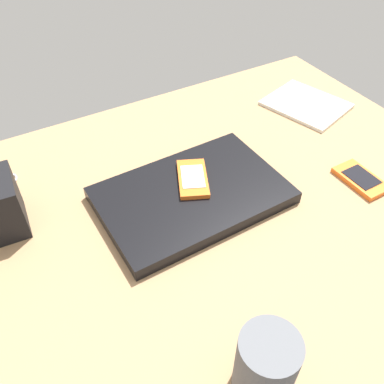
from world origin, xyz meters
TOP-DOWN VIEW (x-y plane):
  - desk_surface at (0.00, 0.00)cm, footprint 120.00×80.00cm
  - laptop_closed at (-4.61, -3.55)cm, footprint 33.71×22.52cm
  - cell_phone_on_laptop at (-6.07, -5.83)cm, footprint 9.00×11.40cm
  - cell_phone_on_desk at (-35.39, 8.21)cm, footprint 5.87×10.10cm
  - notepad at (-44.52, -17.94)cm, footprint 19.24×21.10cm
  - pen_cup at (4.46, 29.60)cm, footprint 7.32×7.32cm
  - key_ring at (23.70, -26.04)cm, footprint 3.59×3.59cm

SIDE VIEW (x-z plane):
  - desk_surface at x=0.00cm, z-range 0.00..3.00cm
  - key_ring at x=23.70cm, z-range 3.00..3.36cm
  - notepad at x=-44.52cm, z-range 3.00..3.80cm
  - cell_phone_on_desk at x=-35.39cm, z-range 2.97..4.12cm
  - laptop_closed at x=-4.61cm, z-range 3.00..5.40cm
  - cell_phone_on_laptop at x=-6.07cm, z-range 5.36..6.43cm
  - pen_cup at x=4.46cm, z-range 3.00..13.75cm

